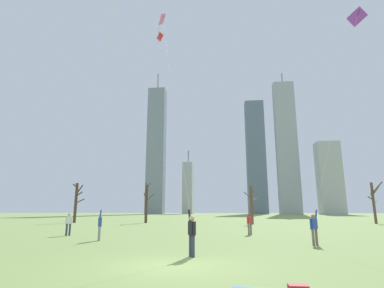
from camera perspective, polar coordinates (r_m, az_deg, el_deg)
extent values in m
plane|color=#7A934C|center=(11.03, -3.72, -21.88)|extent=(400.00, 400.00, 0.00)
cylinder|color=#726656|center=(18.29, 21.78, -15.90)|extent=(0.14, 0.14, 0.85)
cylinder|color=#726656|center=(18.43, 22.31, -15.83)|extent=(0.14, 0.14, 0.85)
cube|color=#2D4CA5|center=(18.32, 21.87, -13.70)|extent=(0.39, 0.33, 0.54)
sphere|color=#9E7051|center=(18.31, 21.77, -12.49)|extent=(0.22, 0.22, 0.22)
cylinder|color=#2D4CA5|center=(18.18, 21.37, -13.86)|extent=(0.09, 0.09, 0.55)
cylinder|color=#2D4CA5|center=(18.45, 22.24, -12.18)|extent=(0.22, 0.17, 0.56)
cube|color=purple|center=(24.65, 28.54, 20.23)|extent=(1.29, 0.65, 1.15)
cylinder|color=black|center=(24.65, 28.54, 20.23)|extent=(0.19, 0.54, 0.67)
cylinder|color=silver|center=(20.72, 25.75, 6.76)|extent=(4.11, 1.37, 12.66)
cylinder|color=gray|center=(20.56, -17.03, -15.74)|extent=(0.14, 0.14, 0.85)
cylinder|color=gray|center=(20.34, -16.98, -15.78)|extent=(0.14, 0.14, 0.85)
cube|color=#2D4CA5|center=(20.42, -16.88, -13.82)|extent=(0.33, 0.39, 0.54)
sphere|color=beige|center=(20.41, -16.81, -12.72)|extent=(0.22, 0.22, 0.22)
cylinder|color=#2D4CA5|center=(20.63, -16.93, -13.89)|extent=(0.09, 0.09, 0.55)
cylinder|color=#2D4CA5|center=(20.19, -16.75, -12.50)|extent=(0.17, 0.22, 0.56)
cylinder|color=silver|center=(16.85, -15.50, 10.14)|extent=(3.47, 8.47, 12.60)
cylinder|color=#33384C|center=(12.87, 0.20, -18.61)|extent=(0.14, 0.14, 0.85)
cylinder|color=#33384C|center=(13.06, -0.26, -18.52)|extent=(0.14, 0.14, 0.85)
cube|color=black|center=(12.91, -0.03, -15.50)|extent=(0.35, 0.39, 0.54)
sphere|color=tan|center=(12.89, -0.03, -13.77)|extent=(0.22, 0.22, 0.22)
cylinder|color=black|center=(12.72, 0.41, -15.69)|extent=(0.09, 0.09, 0.55)
cylinder|color=black|center=(13.08, -0.45, -13.38)|extent=(0.19, 0.22, 0.56)
cube|color=pink|center=(21.07, -5.61, 22.29)|extent=(0.38, 1.05, 0.97)
cylinder|color=black|center=(21.07, -5.61, 22.29)|extent=(0.33, 0.20, 0.60)
cylinder|color=pink|center=(20.42, -6.29, 19.91)|extent=(0.02, 0.02, 1.45)
cylinder|color=silver|center=(16.33, -3.57, 9.18)|extent=(2.27, 3.97, 11.94)
cylinder|color=#33384C|center=(25.12, -22.47, -14.64)|extent=(0.14, 0.14, 0.85)
cylinder|color=#33384C|center=(25.12, -21.95, -14.68)|extent=(0.14, 0.14, 0.85)
cube|color=white|center=(25.09, -22.08, -13.08)|extent=(0.39, 0.33, 0.54)
sphere|color=tan|center=(25.08, -22.01, -12.19)|extent=(0.22, 0.22, 0.22)
cylinder|color=white|center=(25.10, -22.57, -13.12)|extent=(0.09, 0.09, 0.55)
cylinder|color=white|center=(25.09, -21.59, -13.19)|extent=(0.09, 0.09, 0.55)
cylinder|color=#726656|center=(24.68, 10.99, -15.38)|extent=(0.14, 0.14, 0.85)
cylinder|color=#726656|center=(24.54, 10.60, -15.42)|extent=(0.14, 0.14, 0.85)
cube|color=red|center=(24.58, 10.73, -13.78)|extent=(0.39, 0.37, 0.54)
sphere|color=brown|center=(24.57, 10.69, -12.87)|extent=(0.22, 0.22, 0.22)
cylinder|color=red|center=(24.72, 11.10, -13.83)|extent=(0.09, 0.09, 0.55)
cylinder|color=red|center=(24.44, 10.35, -13.88)|extent=(0.09, 0.09, 0.55)
cube|color=red|center=(44.89, -6.02, 19.38)|extent=(1.15, 0.67, 1.21)
cylinder|color=black|center=(44.89, -6.02, 19.38)|extent=(0.06, 0.45, 0.75)
cylinder|color=silver|center=(40.48, -9.38, 3.42)|extent=(4.37, 0.48, 25.33)
cylinder|color=#3F3833|center=(39.92, -13.06, -14.59)|extent=(0.10, 0.10, 0.08)
cylinder|color=brown|center=(50.66, 30.91, -9.44)|extent=(0.36, 0.36, 5.73)
cylinder|color=brown|center=(50.07, 30.50, -8.77)|extent=(1.15, 1.02, 0.59)
cylinder|color=brown|center=(51.38, 31.11, -9.31)|extent=(1.05, 1.27, 0.53)
cylinder|color=brown|center=(50.11, 31.19, -7.51)|extent=(0.47, 1.60, 1.23)
cylinder|color=brown|center=(51.20, 30.67, -8.40)|extent=(0.41, 1.16, 0.93)
cylinder|color=brown|center=(50.37, 31.40, -6.98)|extent=(1.11, 1.41, 1.59)
cylinder|color=#4C3828|center=(46.96, -8.57, -11.00)|extent=(0.41, 0.41, 5.62)
cylinder|color=#4C3828|center=(47.63, -8.17, -7.80)|extent=(0.39, 1.32, 1.07)
cylinder|color=#4C3828|center=(46.46, -8.75, -9.75)|extent=(0.24, 1.23, 1.04)
cylinder|color=#4C3828|center=(47.55, -8.42, -10.20)|extent=(0.28, 1.22, 0.54)
cylinder|color=#4C3828|center=(46.48, -8.52, -8.02)|extent=(0.41, 1.31, 1.27)
cylinder|color=#4C3828|center=(46.49, -7.80, -9.85)|extent=(1.50, 0.81, 1.16)
cylinder|color=#4C3828|center=(50.38, -20.96, -10.23)|extent=(0.43, 0.43, 5.94)
cylinder|color=#4C3828|center=(50.32, -20.35, -8.76)|extent=(1.03, 0.39, 0.81)
cylinder|color=#4C3828|center=(51.07, -20.32, -8.01)|extent=(0.40, 1.61, 1.56)
cylinder|color=#4C3828|center=(50.80, -20.26, -10.00)|extent=(0.87, 1.41, 0.81)
cylinder|color=#4C3828|center=(50.92, -21.06, -7.31)|extent=(1.06, 0.70, 0.66)
cylinder|color=brown|center=(43.18, 11.10, -11.14)|extent=(0.40, 0.40, 5.11)
cylinder|color=brown|center=(43.85, 11.17, -9.20)|extent=(0.48, 1.32, 1.16)
cylinder|color=brown|center=(43.77, 11.60, -10.22)|extent=(1.02, 1.18, 0.67)
cylinder|color=brown|center=(42.95, 10.39, -9.44)|extent=(1.10, 0.62, 0.88)
cube|color=gray|center=(156.30, -6.72, -0.99)|extent=(8.80, 6.66, 64.62)
cylinder|color=#99999E|center=(167.44, -6.40, 11.48)|extent=(0.80, 0.80, 9.15)
cube|color=#B2B2B7|center=(163.91, -0.69, -8.29)|extent=(5.13, 11.30, 26.71)
cylinder|color=#99999E|center=(165.96, -0.68, -2.45)|extent=(0.80, 0.80, 7.13)
cube|color=#B2B2B7|center=(151.79, 24.37, -5.76)|extent=(10.08, 7.48, 32.63)
cube|color=#9EA3AD|center=(155.45, 17.31, -0.34)|extent=(9.94, 5.30, 65.23)
cylinder|color=#99999E|center=(166.14, 16.52, 11.71)|extent=(0.80, 0.80, 5.67)
cube|color=slate|center=(163.91, 11.88, -2.26)|extent=(9.73, 8.04, 59.46)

